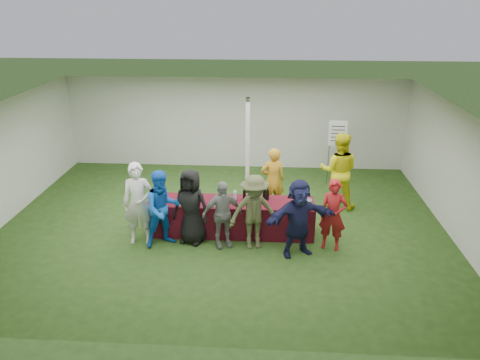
# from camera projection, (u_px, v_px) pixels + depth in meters

# --- Properties ---
(ground) EXTENTS (60.00, 60.00, 0.00)m
(ground) POSITION_uv_depth(u_px,v_px,m) (223.00, 225.00, 10.70)
(ground) COLOR #284719
(ground) RESTS_ON ground
(tent) EXTENTS (10.00, 10.00, 10.00)m
(tent) POSITION_uv_depth(u_px,v_px,m) (248.00, 153.00, 11.29)
(tent) COLOR white
(tent) RESTS_ON ground
(serving_table) EXTENTS (3.60, 0.80, 0.75)m
(serving_table) POSITION_uv_depth(u_px,v_px,m) (231.00, 217.00, 10.23)
(serving_table) COLOR #570C1C
(serving_table) RESTS_ON ground
(wine_bottles) EXTENTS (0.57, 0.15, 0.32)m
(wine_bottles) POSITION_uv_depth(u_px,v_px,m) (257.00, 194.00, 10.15)
(wine_bottles) COLOR black
(wine_bottles) RESTS_ON serving_table
(wine_glasses) EXTENTS (2.85, 0.11, 0.16)m
(wine_glasses) POSITION_uv_depth(u_px,v_px,m) (204.00, 201.00, 9.85)
(wine_glasses) COLOR silver
(wine_glasses) RESTS_ON serving_table
(water_bottle) EXTENTS (0.07, 0.07, 0.23)m
(water_bottle) POSITION_uv_depth(u_px,v_px,m) (235.00, 196.00, 10.13)
(water_bottle) COLOR silver
(water_bottle) RESTS_ON serving_table
(bar_towel) EXTENTS (0.25, 0.18, 0.03)m
(bar_towel) POSITION_uv_depth(u_px,v_px,m) (302.00, 202.00, 10.05)
(bar_towel) COLOR white
(bar_towel) RESTS_ON serving_table
(dump_bucket) EXTENTS (0.26, 0.26, 0.18)m
(dump_bucket) POSITION_uv_depth(u_px,v_px,m) (306.00, 204.00, 9.76)
(dump_bucket) COLOR slate
(dump_bucket) RESTS_ON serving_table
(wine_list_sign) EXTENTS (0.50, 0.03, 1.80)m
(wine_list_sign) POSITION_uv_depth(u_px,v_px,m) (337.00, 138.00, 12.59)
(wine_list_sign) COLOR slate
(wine_list_sign) RESTS_ON ground
(staff_pourer) EXTENTS (0.65, 0.50, 1.60)m
(staff_pourer) POSITION_uv_depth(u_px,v_px,m) (273.00, 180.00, 11.12)
(staff_pourer) COLOR gold
(staff_pourer) RESTS_ON ground
(staff_back) EXTENTS (1.03, 0.86, 1.89)m
(staff_back) POSITION_uv_depth(u_px,v_px,m) (339.00, 171.00, 11.30)
(staff_back) COLOR yellow
(staff_back) RESTS_ON ground
(customer_0) EXTENTS (0.70, 0.51, 1.76)m
(customer_0) POSITION_uv_depth(u_px,v_px,m) (138.00, 204.00, 9.67)
(customer_0) COLOR silver
(customer_0) RESTS_ON ground
(customer_1) EXTENTS (1.00, 0.94, 1.64)m
(customer_1) POSITION_uv_depth(u_px,v_px,m) (163.00, 209.00, 9.58)
(customer_1) COLOR blue
(customer_1) RESTS_ON ground
(customer_2) EXTENTS (0.91, 0.72, 1.62)m
(customer_2) POSITION_uv_depth(u_px,v_px,m) (191.00, 207.00, 9.69)
(customer_2) COLOR black
(customer_2) RESTS_ON ground
(customer_3) EXTENTS (0.92, 0.65, 1.44)m
(customer_3) POSITION_uv_depth(u_px,v_px,m) (222.00, 214.00, 9.55)
(customer_3) COLOR gray
(customer_3) RESTS_ON ground
(customer_4) EXTENTS (1.14, 0.81, 1.60)m
(customer_4) POSITION_uv_depth(u_px,v_px,m) (254.00, 212.00, 9.47)
(customer_4) COLOR #4A4E2D
(customer_4) RESTS_ON ground
(customer_5) EXTENTS (1.56, 1.01, 1.61)m
(customer_5) POSITION_uv_depth(u_px,v_px,m) (298.00, 218.00, 9.22)
(customer_5) COLOR #191B43
(customer_5) RESTS_ON ground
(customer_6) EXTENTS (0.63, 0.50, 1.51)m
(customer_6) POSITION_uv_depth(u_px,v_px,m) (333.00, 215.00, 9.45)
(customer_6) COLOR maroon
(customer_6) RESTS_ON ground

